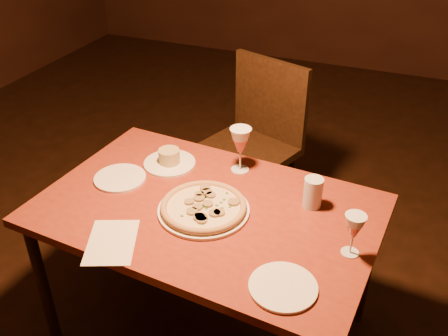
% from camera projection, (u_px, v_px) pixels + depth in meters
% --- Properties ---
extents(floor, '(7.00, 7.00, 0.00)m').
position_uv_depth(floor, '(238.00, 329.00, 2.26)').
color(floor, black).
rests_on(floor, ground).
extents(dining_table, '(1.34, 0.92, 0.68)m').
position_uv_depth(dining_table, '(207.00, 219.00, 1.94)').
color(dining_table, maroon).
rests_on(dining_table, floor).
extents(chair_far, '(0.58, 0.58, 0.94)m').
position_uv_depth(chair_far, '(253.00, 140.00, 2.66)').
color(chair_far, black).
rests_on(chair_far, floor).
extents(pizza_plate, '(0.35, 0.35, 0.04)m').
position_uv_depth(pizza_plate, '(204.00, 207.00, 1.87)').
color(pizza_plate, white).
rests_on(pizza_plate, dining_table).
extents(ramekin_saucer, '(0.22, 0.22, 0.07)m').
position_uv_depth(ramekin_saucer, '(169.00, 160.00, 2.15)').
color(ramekin_saucer, white).
rests_on(ramekin_saucer, dining_table).
extents(wine_glass_far, '(0.09, 0.09, 0.20)m').
position_uv_depth(wine_glass_far, '(240.00, 150.00, 2.07)').
color(wine_glass_far, '#C55752').
rests_on(wine_glass_far, dining_table).
extents(wine_glass_right, '(0.07, 0.07, 0.16)m').
position_uv_depth(wine_glass_right, '(353.00, 235.00, 1.64)').
color(wine_glass_right, '#C55752').
rests_on(wine_glass_right, dining_table).
extents(water_tumbler, '(0.07, 0.07, 0.12)m').
position_uv_depth(water_tumbler, '(313.00, 193.00, 1.88)').
color(water_tumbler, silver).
rests_on(water_tumbler, dining_table).
extents(side_plate_left, '(0.21, 0.21, 0.01)m').
position_uv_depth(side_plate_left, '(120.00, 178.00, 2.06)').
color(side_plate_left, white).
rests_on(side_plate_left, dining_table).
extents(side_plate_near, '(0.22, 0.22, 0.01)m').
position_uv_depth(side_plate_near, '(283.00, 287.00, 1.54)').
color(side_plate_near, white).
rests_on(side_plate_near, dining_table).
extents(menu_card, '(0.24, 0.29, 0.00)m').
position_uv_depth(menu_card, '(112.00, 242.00, 1.73)').
color(menu_card, silver).
rests_on(menu_card, dining_table).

